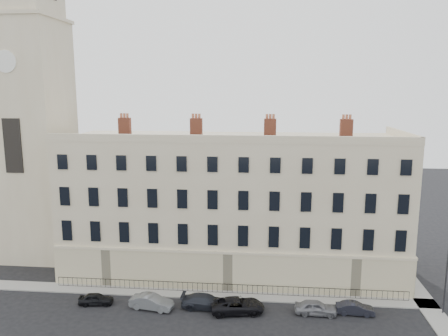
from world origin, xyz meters
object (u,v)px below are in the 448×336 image
(car_a, at_px, (96,299))
(streetlamp, at_px, (447,272))
(car_d, at_px, (237,305))
(car_f, at_px, (355,308))
(car_e, at_px, (316,308))
(car_c, at_px, (205,302))
(car_b, at_px, (151,302))

(car_a, distance_m, streetlamp, 32.24)
(car_d, relative_size, car_f, 1.45)
(car_e, bearing_deg, car_c, 90.16)
(car_a, height_order, car_b, car_b)
(car_b, relative_size, car_e, 1.06)
(car_d, bearing_deg, streetlamp, -95.24)
(car_e, distance_m, streetlamp, 12.06)
(car_b, xyz_separation_m, car_f, (18.61, 0.77, -0.11))
(car_e, bearing_deg, car_a, 91.28)
(car_a, height_order, car_c, car_c)
(car_d, relative_size, streetlamp, 0.67)
(car_c, height_order, car_d, car_d)
(car_b, height_order, streetlamp, streetlamp)
(car_a, xyz_separation_m, streetlamp, (32.03, 1.17, 3.53))
(car_a, distance_m, car_d, 13.43)
(car_b, relative_size, car_d, 0.82)
(car_d, xyz_separation_m, car_e, (7.09, 0.34, -0.04))
(car_b, xyz_separation_m, car_c, (4.97, 0.58, -0.01))
(car_b, distance_m, car_d, 7.99)
(car_f, bearing_deg, car_e, 98.36)
(car_a, relative_size, car_f, 0.95)
(car_c, height_order, car_e, car_c)
(car_c, xyz_separation_m, car_e, (10.10, -0.14, -0.01))
(car_b, distance_m, car_f, 18.63)
(car_a, height_order, car_f, car_f)
(car_a, bearing_deg, car_d, -98.03)
(car_c, bearing_deg, car_a, 92.56)
(car_b, xyz_separation_m, car_e, (15.08, 0.44, -0.02))
(car_a, distance_m, car_f, 24.06)
(car_f, distance_m, streetlamp, 8.75)
(car_d, distance_m, car_f, 10.65)
(car_c, relative_size, streetlamp, 0.61)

